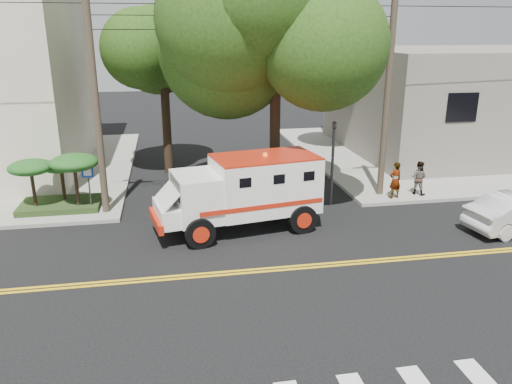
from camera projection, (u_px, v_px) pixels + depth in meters
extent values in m
plane|color=black|center=(271.00, 270.00, 15.68)|extent=(100.00, 100.00, 0.00)
cube|color=gray|center=(441.00, 152.00, 30.56)|extent=(17.00, 17.00, 0.15)
cube|color=slate|center=(465.00, 99.00, 30.33)|extent=(14.00, 12.00, 6.00)
cylinder|color=#382D23|center=(96.00, 104.00, 18.96)|extent=(0.28, 0.28, 9.00)
cylinder|color=#382D23|center=(387.00, 96.00, 21.15)|extent=(0.28, 0.28, 9.00)
cylinder|color=black|center=(275.00, 122.00, 20.93)|extent=(0.44, 0.44, 7.00)
sphere|color=#1D3C10|center=(276.00, 35.00, 19.85)|extent=(5.32, 5.32, 5.32)
sphere|color=#1D3C10|center=(309.00, 19.00, 19.15)|extent=(4.56, 4.56, 4.56)
cylinder|color=black|center=(166.00, 120.00, 25.54)|extent=(0.44, 0.44, 5.60)
sphere|color=#1D3C10|center=(163.00, 63.00, 24.67)|extent=(3.92, 3.92, 3.92)
sphere|color=#1D3C10|center=(180.00, 55.00, 24.16)|extent=(3.36, 3.36, 3.36)
cylinder|color=black|center=(352.00, 101.00, 31.16)|extent=(0.44, 0.44, 5.95)
sphere|color=#1D3C10|center=(355.00, 51.00, 30.24)|extent=(4.20, 4.20, 4.20)
sphere|color=#1D3C10|center=(373.00, 44.00, 29.69)|extent=(3.60, 3.60, 3.60)
cylinder|color=#3F3F42|center=(332.00, 164.00, 21.01)|extent=(0.12, 0.12, 3.60)
imported|color=#3F3F42|center=(334.00, 132.00, 20.59)|extent=(0.15, 0.18, 0.90)
cylinder|color=#3F3F42|center=(90.00, 191.00, 20.13)|extent=(0.06, 0.06, 2.00)
cube|color=#0C33A5|center=(87.00, 172.00, 19.83)|extent=(0.45, 0.03, 0.45)
cube|color=#1E3314|center=(61.00, 205.00, 20.70)|extent=(3.20, 2.00, 0.24)
cylinder|color=black|center=(33.00, 188.00, 20.00)|extent=(0.14, 0.14, 1.52)
ellipsoid|color=#1A4615|center=(30.00, 167.00, 19.73)|extent=(1.73, 1.73, 0.60)
cylinder|color=black|center=(63.00, 183.00, 20.84)|extent=(0.14, 0.14, 1.36)
ellipsoid|color=#1A4615|center=(61.00, 166.00, 20.61)|extent=(1.55, 1.55, 0.54)
cylinder|color=black|center=(77.00, 185.00, 20.07)|extent=(0.14, 0.14, 1.68)
ellipsoid|color=#1A4615|center=(74.00, 162.00, 19.78)|extent=(1.91, 1.91, 0.66)
cube|color=white|center=(265.00, 184.00, 18.65)|extent=(4.11, 2.86, 2.04)
cube|color=white|center=(197.00, 196.00, 17.85)|extent=(1.90, 2.37, 1.65)
cube|color=black|center=(175.00, 187.00, 17.46)|extent=(0.35, 1.63, 0.68)
cube|color=white|center=(169.00, 213.00, 17.66)|extent=(1.20, 2.06, 0.68)
cube|color=red|center=(156.00, 221.00, 17.58)|extent=(0.54, 2.08, 0.34)
cube|color=red|center=(265.00, 157.00, 18.32)|extent=(4.11, 2.86, 0.06)
cylinder|color=black|center=(200.00, 233.00, 17.11)|extent=(1.10, 0.49, 1.07)
cylinder|color=black|center=(186.00, 213.00, 19.05)|extent=(1.10, 0.49, 1.07)
cylinder|color=black|center=(302.00, 219.00, 18.39)|extent=(1.10, 0.49, 1.07)
cylinder|color=black|center=(280.00, 201.00, 20.33)|extent=(1.10, 0.49, 1.07)
imported|color=gray|center=(395.00, 180.00, 21.65)|extent=(0.67, 0.51, 1.63)
imported|color=gray|center=(419.00, 178.00, 22.21)|extent=(0.93, 0.93, 1.52)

